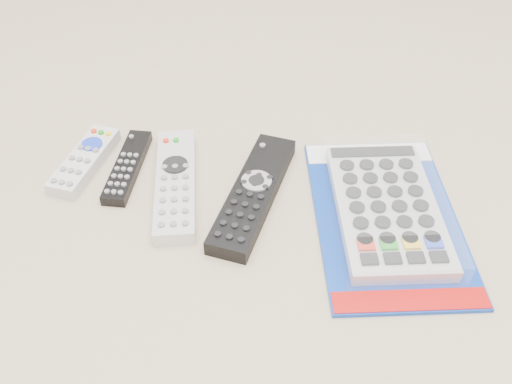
# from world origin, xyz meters

# --- Properties ---
(remote_small_grey) EXTENTS (0.07, 0.15, 0.02)m
(remote_small_grey) POSITION_xyz_m (-0.23, 0.02, 0.01)
(remote_small_grey) COLOR #B6B6B8
(remote_small_grey) RESTS_ON ground
(remote_slim_black) EXTENTS (0.04, 0.16, 0.02)m
(remote_slim_black) POSITION_xyz_m (-0.17, 0.02, 0.01)
(remote_slim_black) COLOR black
(remote_slim_black) RESTS_ON ground
(remote_silver_dvd) EXTENTS (0.10, 0.23, 0.03)m
(remote_silver_dvd) POSITION_xyz_m (-0.09, -0.01, 0.01)
(remote_silver_dvd) COLOR silver
(remote_silver_dvd) RESTS_ON ground
(remote_large_black) EXTENTS (0.10, 0.24, 0.03)m
(remote_large_black) POSITION_xyz_m (0.03, -0.02, 0.01)
(remote_large_black) COLOR black
(remote_large_black) RESTS_ON ground
(jumbo_remote_packaged) EXTENTS (0.23, 0.34, 0.04)m
(jumbo_remote_packaged) POSITION_xyz_m (0.21, -0.04, 0.02)
(jumbo_remote_packaged) COLOR #0D3497
(jumbo_remote_packaged) RESTS_ON ground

